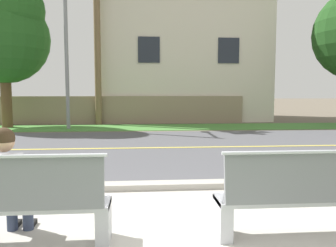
{
  "coord_description": "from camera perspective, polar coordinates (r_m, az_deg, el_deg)",
  "views": [
    {
      "loc": [
        -0.25,
        -3.19,
        1.61
      ],
      "look_at": [
        0.29,
        3.39,
        1.0
      ],
      "focal_mm": 36.32,
      "sensor_mm": 36.0,
      "label": 1
    }
  ],
  "objects": [
    {
      "name": "ground_plane",
      "position": [
        11.3,
        -3.35,
        -2.9
      ],
      "size": [
        140.0,
        140.0,
        0.0
      ],
      "primitive_type": "plane",
      "color": "#665B4C"
    },
    {
      "name": "house_across_street",
      "position": [
        20.95,
        2.28,
        11.16
      ],
      "size": [
        9.87,
        6.91,
        7.4
      ],
      "color": "beige",
      "rests_on": "ground_plane"
    },
    {
      "name": "street_asphalt",
      "position": [
        9.82,
        -3.15,
        -4.12
      ],
      "size": [
        52.0,
        8.0,
        0.01
      ],
      "primitive_type": "cube",
      "color": "#515156",
      "rests_on": "ground_plane"
    },
    {
      "name": "road_centre_line",
      "position": [
        9.82,
        -3.15,
        -4.1
      ],
      "size": [
        48.0,
        0.14,
        0.01
      ],
      "primitive_type": "cube",
      "color": "#E0CC4C",
      "rests_on": "ground_plane"
    },
    {
      "name": "bench_left",
      "position": [
        3.9,
        -23.39,
        -12.46
      ],
      "size": [
        1.79,
        0.48,
        1.01
      ],
      "color": "silver",
      "rests_on": "ground_plane"
    },
    {
      "name": "sidewalk_pavement",
      "position": [
        3.94,
        -0.68,
        -18.79
      ],
      "size": [
        44.0,
        3.6,
        0.01
      ],
      "primitive_type": "cube",
      "color": "#B7B2A8",
      "rests_on": "ground_plane"
    },
    {
      "name": "seated_person_grey",
      "position": [
        4.05,
        -25.12,
        -8.6
      ],
      "size": [
        0.52,
        0.68,
        1.25
      ],
      "color": "#333D56",
      "rests_on": "ground_plane"
    },
    {
      "name": "curb_edge",
      "position": [
        5.76,
        -2.05,
        -10.4
      ],
      "size": [
        44.0,
        0.3,
        0.11
      ],
      "primitive_type": "cube",
      "color": "#ADA89E",
      "rests_on": "ground_plane"
    },
    {
      "name": "far_verge_grass",
      "position": [
        15.51,
        -3.71,
        -0.64
      ],
      "size": [
        48.0,
        2.8,
        0.02
      ],
      "primitive_type": "cube",
      "color": "#478438",
      "rests_on": "ground_plane"
    },
    {
      "name": "streetlamp",
      "position": [
        15.76,
        -16.62,
        14.8
      ],
      "size": [
        0.24,
        2.1,
        7.51
      ],
      "color": "gray",
      "rests_on": "ground_plane"
    },
    {
      "name": "shade_tree_far_left",
      "position": [
        17.11,
        -25.58,
        13.74
      ],
      "size": [
        3.98,
        3.98,
        6.57
      ],
      "color": "brown",
      "rests_on": "ground_plane"
    },
    {
      "name": "garden_wall",
      "position": [
        17.55,
        -8.57,
        2.28
      ],
      "size": [
        13.0,
        0.36,
        1.4
      ],
      "primitive_type": "cube",
      "color": "gray",
      "rests_on": "ground_plane"
    },
    {
      "name": "bench_right",
      "position": [
        4.08,
        21.03,
        -11.57
      ],
      "size": [
        1.79,
        0.48,
        1.01
      ],
      "color": "silver",
      "rests_on": "ground_plane"
    }
  ]
}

